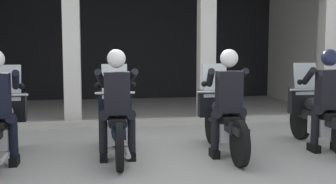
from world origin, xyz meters
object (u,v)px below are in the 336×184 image
motorcycle_center_right (222,120)px  motorcycle_center_left (116,122)px  motorcycle_far_right (317,116)px  police_officer_center_right (228,94)px  police_officer_far_right (328,91)px  motorcycle_far_left (2,126)px  police_officer_center_left (117,95)px

motorcycle_center_right → motorcycle_center_left: bearing=178.1°
motorcycle_center_left → motorcycle_center_right: same height
motorcycle_center_right → motorcycle_far_right: bearing=3.6°
police_officer_center_right → police_officer_far_right: same height
motorcycle_center_left → police_officer_center_right: 1.71m
motorcycle_center_right → motorcycle_far_right: size_ratio=1.00×
motorcycle_far_left → motorcycle_center_right: same height
police_officer_center_right → police_officer_far_right: bearing=3.6°
motorcycle_center_left → police_officer_far_right: size_ratio=1.29×
police_officer_center_left → police_officer_center_right: 1.61m
motorcycle_far_left → motorcycle_far_right: (4.83, 0.02, 0.00)m
motorcycle_center_left → police_officer_center_left: police_officer_center_left is taller
police_officer_center_right → motorcycle_center_right: bearing=90.6°
police_officer_center_left → motorcycle_far_left: bearing=178.8°
motorcycle_far_left → police_officer_center_right: 3.27m
police_officer_far_right → motorcycle_far_left: bearing=-173.9°
motorcycle_center_right → police_officer_center_right: (-0.00, -0.28, 0.44)m
motorcycle_far_left → motorcycle_center_left: bearing=1.2°
motorcycle_far_right → police_officer_center_left: bearing=-165.8°
motorcycle_center_left → motorcycle_far_right: 3.22m
police_officer_far_right → motorcycle_center_right: bearing=-178.1°
motorcycle_center_left → motorcycle_center_right: 1.61m
police_officer_center_left → motorcycle_far_right: size_ratio=0.78×
police_officer_center_left → police_officer_center_right: same height
motorcycle_center_left → motorcycle_far_right: size_ratio=1.00×
motorcycle_center_right → police_officer_center_left: bearing=-171.9°
motorcycle_far_left → police_officer_center_left: police_officer_center_left is taller
motorcycle_far_left → motorcycle_far_right: 4.83m
motorcycle_center_right → police_officer_far_right: size_ratio=1.29×
motorcycle_center_left → police_officer_far_right: bearing=2.9°
motorcycle_center_right → police_officer_center_right: bearing=-89.4°
motorcycle_far_left → police_officer_center_right: (3.22, -0.34, 0.44)m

